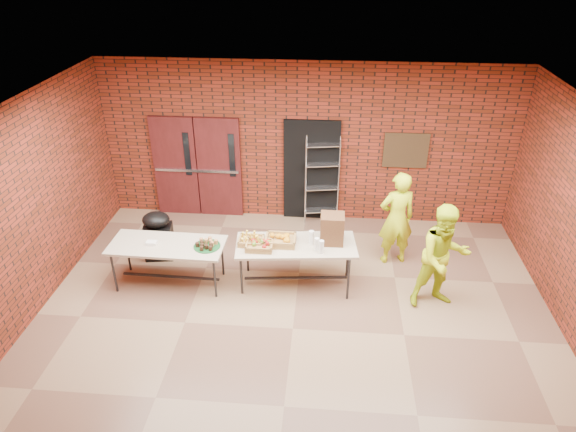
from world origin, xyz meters
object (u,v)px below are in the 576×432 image
object	(u,v)px
table_left	(167,248)
volunteer_woman	(396,219)
volunteer_man	(443,257)
table_right	(296,248)
coffee_dispenser	(332,229)
wire_rack	(322,181)
covered_grill	(158,235)

from	to	relation	value
table_left	volunteer_woman	size ratio (longest dim) A/B	1.09
table_left	volunteer_man	distance (m)	4.38
table_right	volunteer_man	bearing A→B (deg)	-13.52
table_left	coffee_dispenser	size ratio (longest dim) A/B	3.81
wire_rack	table_right	size ratio (longest dim) A/B	0.90
covered_grill	table_left	bearing A→B (deg)	-70.51
table_right	coffee_dispenser	world-z (taller)	coffee_dispenser
coffee_dispenser	volunteer_woman	xyz separation A→B (m)	(1.11, 0.74, -0.17)
covered_grill	volunteer_man	size ratio (longest dim) A/B	0.51
table_right	volunteer_woman	bearing A→B (deg)	21.11
table_right	table_left	bearing A→B (deg)	177.77
wire_rack	volunteer_man	bearing A→B (deg)	-62.35
wire_rack	table_left	xyz separation A→B (m)	(-2.46, -2.34, -0.20)
coffee_dispenser	volunteer_woman	world-z (taller)	volunteer_woman
wire_rack	table_left	bearing A→B (deg)	-146.15
wire_rack	covered_grill	distance (m)	3.31
wire_rack	covered_grill	xyz separation A→B (m)	(-2.89, -1.55, -0.46)
coffee_dispenser	volunteer_man	distance (m)	1.76
table_left	volunteer_man	bearing A→B (deg)	-0.81
covered_grill	volunteer_man	world-z (taller)	volunteer_man
table_left	coffee_dispenser	xyz separation A→B (m)	(2.67, 0.25, 0.34)
covered_grill	table_right	bearing A→B (deg)	-23.61
coffee_dispenser	volunteer_man	xyz separation A→B (m)	(1.70, -0.42, -0.17)
coffee_dispenser	table_right	bearing A→B (deg)	-168.25
table_right	volunteer_man	distance (m)	2.30
table_left	covered_grill	distance (m)	0.93
wire_rack	coffee_dispenser	distance (m)	2.10
covered_grill	volunteer_man	bearing A→B (deg)	-20.45
covered_grill	volunteer_woman	xyz separation A→B (m)	(4.21, 0.21, 0.42)
table_left	covered_grill	world-z (taller)	covered_grill
wire_rack	coffee_dispenser	bearing A→B (deg)	-93.87
table_left	covered_grill	size ratio (longest dim) A/B	2.10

